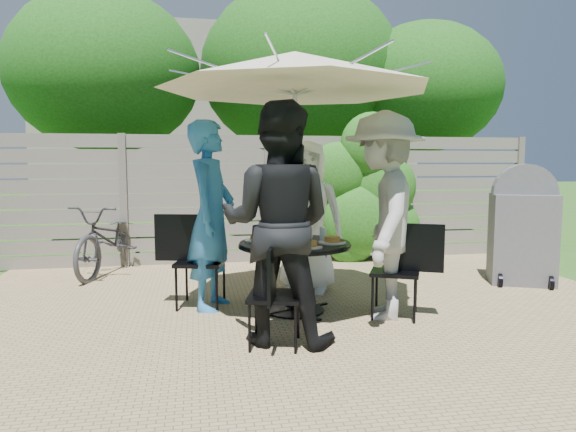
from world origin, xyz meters
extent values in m
plane|color=#2E571B|center=(0.00, 0.00, 0.00)|extent=(60.00, 60.00, 0.00)
cube|color=tan|center=(0.00, 0.50, 0.01)|extent=(7.00, 6.00, 0.02)
cube|color=gray|center=(0.00, 3.00, 0.93)|extent=(8.00, 0.10, 1.85)
ellipsoid|color=#1D5613|center=(1.40, 2.85, 0.90)|extent=(1.20, 0.70, 1.80)
cube|color=gray|center=(0.00, 12.00, 2.50)|extent=(10.00, 6.00, 5.00)
ellipsoid|color=#174610|center=(-2.50, 5.00, 2.97)|extent=(3.20, 3.20, 2.72)
ellipsoid|color=#174610|center=(1.00, 5.50, 3.18)|extent=(3.80, 3.80, 3.23)
ellipsoid|color=#174610|center=(3.20, 4.80, 2.83)|extent=(2.80, 2.80, 2.38)
cylinder|color=black|center=(-0.10, 0.44, 0.68)|extent=(1.36, 1.36, 0.03)
cylinder|color=black|center=(-0.10, 0.44, 0.34)|extent=(0.08, 0.08, 0.68)
cylinder|color=black|center=(-0.10, 0.44, 0.02)|extent=(0.57, 0.57, 0.04)
cylinder|color=silver|center=(-0.10, 0.44, 1.17)|extent=(0.04, 0.04, 2.35)
cone|color=beige|center=(-0.10, 0.44, 2.30)|extent=(3.28, 3.28, 0.36)
cube|color=black|center=(0.23, 1.34, 0.42)|extent=(0.50, 0.50, 0.03)
cube|color=black|center=(0.28, 1.53, 0.64)|extent=(0.12, 0.41, 0.42)
imported|color=white|center=(0.19, 1.22, 0.85)|extent=(0.97, 0.80, 1.70)
cube|color=black|center=(-0.99, 0.78, 0.47)|extent=(0.55, 0.55, 0.04)
cube|color=black|center=(-1.21, 0.83, 0.71)|extent=(0.45, 0.14, 0.47)
imported|color=#2B75BD|center=(-0.88, 0.73, 0.93)|extent=(0.66, 0.79, 1.87)
cube|color=black|center=(-0.43, -0.45, 0.41)|extent=(0.49, 0.49, 0.03)
cube|color=black|center=(-0.48, -0.64, 0.63)|extent=(0.13, 0.40, 0.41)
imported|color=black|center=(-0.39, -0.33, 0.97)|extent=(1.14, 1.01, 1.93)
cube|color=black|center=(0.79, 0.11, 0.44)|extent=(0.58, 0.58, 0.03)
cube|color=black|center=(0.99, 0.02, 0.68)|extent=(0.40, 0.21, 0.44)
imported|color=#A4A29F|center=(0.68, 0.16, 0.96)|extent=(1.10, 1.41, 1.92)
cylinder|color=white|center=(0.03, 0.78, 0.70)|extent=(0.26, 0.26, 0.01)
cylinder|color=#BD7837|center=(0.03, 0.78, 0.73)|extent=(0.15, 0.15, 0.05)
cylinder|color=white|center=(-0.44, 0.57, 0.70)|extent=(0.26, 0.26, 0.01)
cylinder|color=#BD7837|center=(-0.44, 0.57, 0.73)|extent=(0.15, 0.15, 0.05)
cylinder|color=white|center=(-0.22, 0.11, 0.70)|extent=(0.26, 0.26, 0.01)
cylinder|color=#BD7837|center=(-0.22, 0.11, 0.73)|extent=(0.15, 0.15, 0.05)
cylinder|color=white|center=(0.24, 0.32, 0.70)|extent=(0.26, 0.26, 0.01)
cylinder|color=#BD7837|center=(0.24, 0.32, 0.73)|extent=(0.15, 0.15, 0.05)
cylinder|color=white|center=(-0.03, 0.10, 0.70)|extent=(0.24, 0.24, 0.01)
cylinder|color=#BD7837|center=(-0.03, 0.10, 0.73)|extent=(0.14, 0.14, 0.05)
cylinder|color=silver|center=(-0.11, 0.72, 0.76)|extent=(0.07, 0.07, 0.14)
cylinder|color=silver|center=(-0.38, 0.44, 0.76)|extent=(0.07, 0.07, 0.14)
cylinder|color=silver|center=(0.18, 0.45, 0.76)|extent=(0.07, 0.07, 0.14)
cylinder|color=#59280C|center=(-0.14, 0.51, 0.77)|extent=(0.09, 0.09, 0.16)
cylinder|color=#C6B293|center=(0.07, 0.62, 0.75)|extent=(0.08, 0.08, 0.12)
imported|color=#333338|center=(-2.12, 2.60, 0.46)|extent=(1.13, 1.86, 0.93)
cube|color=#58585D|center=(2.79, 1.12, 0.54)|extent=(0.86, 0.78, 1.08)
cylinder|color=#58585D|center=(2.79, 1.12, 1.08)|extent=(0.74, 0.49, 0.71)
camera|label=1|loc=(-1.02, -4.32, 1.46)|focal=32.00mm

